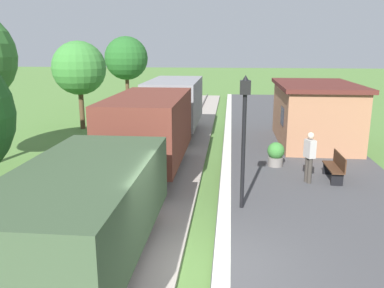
{
  "coord_description": "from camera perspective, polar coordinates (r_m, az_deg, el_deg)",
  "views": [
    {
      "loc": [
        0.5,
        -7.41,
        4.7
      ],
      "look_at": [
        -0.73,
        5.23,
        1.55
      ],
      "focal_mm": 37.26,
      "sensor_mm": 36.0,
      "label": 1
    }
  ],
  "objects": [
    {
      "name": "platform_edge_stripe",
      "position": [
        8.64,
        4.28,
        -17.08
      ],
      "size": [
        0.36,
        60.0,
        0.01
      ],
      "primitive_type": "cube",
      "color": "silver",
      "rests_on": "platform_slab"
    },
    {
      "name": "rail_near",
      "position": [
        8.94,
        -9.76,
        -16.58
      ],
      "size": [
        0.07,
        60.0,
        0.14
      ],
      "primitive_type": "cube",
      "color": "slate",
      "rests_on": "track_ballast"
    },
    {
      "name": "potted_planter",
      "position": [
        15.36,
        11.9,
        -1.38
      ],
      "size": [
        0.64,
        0.64,
        0.92
      ],
      "color": "slate",
      "rests_on": "platform_slab"
    },
    {
      "name": "track_ballast",
      "position": [
        9.21,
        -14.25,
        -16.8
      ],
      "size": [
        3.8,
        60.0,
        0.12
      ],
      "primitive_type": "cube",
      "color": "#9E9389",
      "rests_on": "ground"
    },
    {
      "name": "lamp_post_near",
      "position": [
        10.76,
        7.5,
        3.64
      ],
      "size": [
        0.28,
        0.28,
        3.7
      ],
      "color": "black",
      "rests_on": "platform_slab"
    },
    {
      "name": "platform_slab",
      "position": [
        9.12,
        23.03,
        -17.42
      ],
      "size": [
        6.0,
        60.0,
        0.25
      ],
      "primitive_type": "cube",
      "color": "#424244",
      "rests_on": "ground"
    },
    {
      "name": "station_hut",
      "position": [
        19.37,
        17.14,
        4.27
      ],
      "size": [
        3.5,
        5.8,
        2.78
      ],
      "color": "#9E6B4C",
      "rests_on": "platform_slab"
    },
    {
      "name": "person_waiting",
      "position": [
        13.66,
        16.46,
        -1.57
      ],
      "size": [
        0.37,
        0.44,
        1.71
      ],
      "rotation": [
        0.0,
        0.0,
        3.54
      ],
      "color": "#38332D",
      "rests_on": "platform_slab"
    },
    {
      "name": "tree_field_distant",
      "position": [
        30.69,
        -9.39,
        12.0
      ],
      "size": [
        3.2,
        3.2,
        5.37
      ],
      "color": "#4C3823",
      "rests_on": "ground"
    },
    {
      "name": "rail_far",
      "position": [
        9.4,
        -18.59,
        -15.54
      ],
      "size": [
        0.07,
        60.0,
        0.14
      ],
      "primitive_type": "cube",
      "color": "slate",
      "rests_on": "track_ballast"
    },
    {
      "name": "ground_plane",
      "position": [
        8.79,
        1.5,
        -18.41
      ],
      "size": [
        160.0,
        160.0,
        0.0
      ],
      "primitive_type": "plane",
      "color": "#517A38"
    },
    {
      "name": "freight_train",
      "position": [
        14.95,
        -5.76,
        1.89
      ],
      "size": [
        2.5,
        19.4,
        2.72
      ],
      "color": "#384C33",
      "rests_on": "rail_near"
    },
    {
      "name": "tree_field_left",
      "position": [
        23.59,
        -15.86,
        10.39
      ],
      "size": [
        3.0,
        3.0,
        4.97
      ],
      "color": "#4C3823",
      "rests_on": "ground"
    },
    {
      "name": "bench_near_hut",
      "position": [
        14.32,
        19.85,
        -3.05
      ],
      "size": [
        0.42,
        1.5,
        0.91
      ],
      "color": "#422819",
      "rests_on": "platform_slab"
    }
  ]
}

